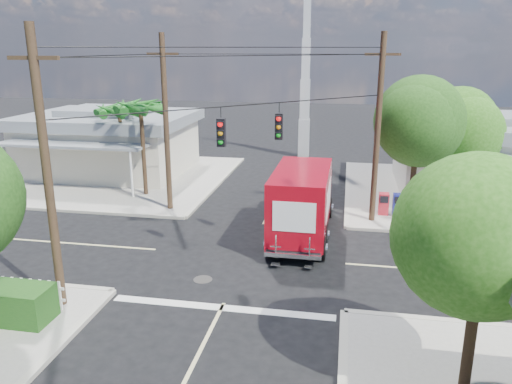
# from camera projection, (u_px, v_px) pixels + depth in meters

# --- Properties ---
(ground) EXTENTS (120.00, 120.00, 0.00)m
(ground) POSITION_uv_depth(u_px,v_px,m) (247.00, 256.00, 20.57)
(ground) COLOR black
(ground) RESTS_ON ground
(sidewalk_ne) EXTENTS (14.12, 14.12, 0.14)m
(sidewalk_ne) POSITION_uv_depth(u_px,v_px,m) (468.00, 195.00, 28.94)
(sidewalk_ne) COLOR gray
(sidewalk_ne) RESTS_ON ground
(sidewalk_nw) EXTENTS (14.12, 14.12, 0.14)m
(sidewalk_nw) POSITION_uv_depth(u_px,v_px,m) (118.00, 178.00, 32.71)
(sidewalk_nw) COLOR gray
(sidewalk_nw) RESTS_ON ground
(road_markings) EXTENTS (32.00, 32.00, 0.01)m
(road_markings) POSITION_uv_depth(u_px,v_px,m) (240.00, 271.00, 19.17)
(road_markings) COLOR beige
(road_markings) RESTS_ON ground
(building_ne) EXTENTS (11.80, 10.20, 4.50)m
(building_ne) POSITION_uv_depth(u_px,v_px,m) (497.00, 154.00, 29.06)
(building_ne) COLOR silver
(building_ne) RESTS_ON sidewalk_ne
(building_nw) EXTENTS (10.80, 10.20, 4.30)m
(building_nw) POSITION_uv_depth(u_px,v_px,m) (110.00, 141.00, 33.81)
(building_nw) COLOR beige
(building_nw) RESTS_ON sidewalk_nw
(radio_tower) EXTENTS (0.80, 0.80, 17.00)m
(radio_tower) POSITION_uv_depth(u_px,v_px,m) (305.00, 84.00, 37.81)
(radio_tower) COLOR silver
(radio_tower) RESTS_ON ground
(tree_ne_front) EXTENTS (4.21, 4.14, 6.66)m
(tree_ne_front) POSITION_uv_depth(u_px,v_px,m) (418.00, 122.00, 24.37)
(tree_ne_front) COLOR #422D1C
(tree_ne_front) RESTS_ON sidewalk_ne
(tree_ne_back) EXTENTS (3.77, 3.66, 5.82)m
(tree_ne_back) POSITION_uv_depth(u_px,v_px,m) (463.00, 129.00, 26.16)
(tree_ne_back) COLOR #422D1C
(tree_ne_back) RESTS_ON sidewalk_ne
(tree_se) EXTENTS (3.67, 3.54, 5.62)m
(tree_se) POSITION_uv_depth(u_px,v_px,m) (484.00, 241.00, 11.38)
(tree_se) COLOR #422D1C
(tree_se) RESTS_ON sidewalk_se
(palm_nw_front) EXTENTS (3.01, 3.08, 5.59)m
(palm_nw_front) POSITION_uv_depth(u_px,v_px,m) (141.00, 109.00, 27.55)
(palm_nw_front) COLOR #422D1C
(palm_nw_front) RESTS_ON sidewalk_nw
(palm_nw_back) EXTENTS (3.01, 3.08, 5.19)m
(palm_nw_back) POSITION_uv_depth(u_px,v_px,m) (119.00, 111.00, 29.42)
(palm_nw_back) COLOR #422D1C
(palm_nw_back) RESTS_ON sidewalk_nw
(utility_poles) EXTENTS (12.00, 10.68, 9.00)m
(utility_poles) POSITION_uv_depth(u_px,v_px,m) (217.00, 137.00, 21.06)
(utility_poles) COLOR #473321
(utility_poles) RESTS_ON ground
(vending_boxes) EXTENTS (1.90, 0.50, 1.10)m
(vending_boxes) POSITION_uv_depth(u_px,v_px,m) (398.00, 204.00, 25.10)
(vending_boxes) COLOR red
(vending_boxes) RESTS_ON sidewalk_ne
(delivery_truck) EXTENTS (2.48, 7.56, 3.25)m
(delivery_truck) POSITION_uv_depth(u_px,v_px,m) (303.00, 201.00, 22.39)
(delivery_truck) COLOR black
(delivery_truck) RESTS_ON ground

